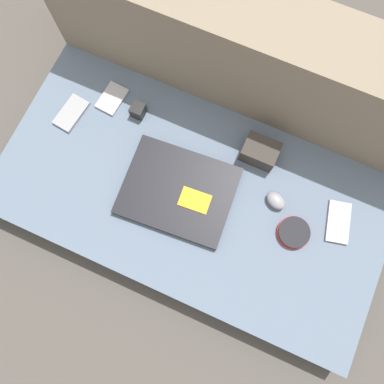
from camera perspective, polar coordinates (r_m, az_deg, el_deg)
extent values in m
plane|color=#4C4742|center=(1.24, 0.00, -1.38)|extent=(8.00, 8.00, 0.00)
cube|color=slate|center=(1.19, 0.00, -0.83)|extent=(1.19, 0.60, 0.11)
cube|color=#7F705B|center=(1.18, 8.36, 18.66)|extent=(1.19, 0.20, 0.45)
cube|color=black|center=(1.13, -2.11, 0.17)|extent=(0.35, 0.28, 0.02)
cube|color=orange|center=(1.11, 0.43, -1.26)|extent=(0.09, 0.07, 0.00)
ellipsoid|color=gray|center=(1.14, 12.67, -1.29)|extent=(0.08, 0.07, 0.04)
cylinder|color=red|center=(1.15, 15.19, -5.99)|extent=(0.10, 0.10, 0.02)
cylinder|color=#232328|center=(1.14, 15.33, -5.92)|extent=(0.09, 0.09, 0.01)
cube|color=#B7B7BC|center=(1.27, -12.08, 13.76)|extent=(0.08, 0.11, 0.01)
cube|color=#99999E|center=(1.20, 21.39, -4.30)|extent=(0.09, 0.14, 0.01)
cube|color=#99999E|center=(1.28, -17.92, 11.37)|extent=(0.08, 0.12, 0.01)
cube|color=#38332D|center=(1.16, 10.32, 6.06)|extent=(0.11, 0.08, 0.07)
cube|color=black|center=(1.21, -8.22, 12.23)|extent=(0.04, 0.04, 0.04)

